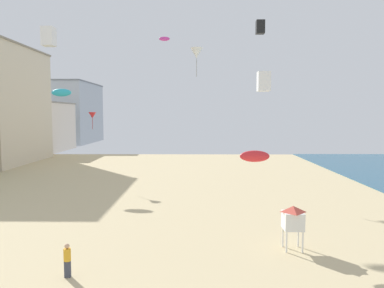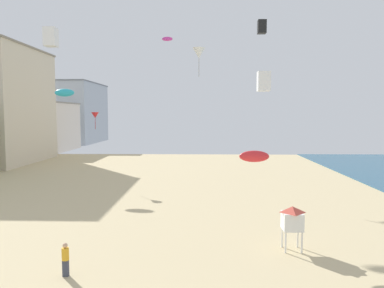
% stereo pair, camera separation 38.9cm
% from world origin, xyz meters
% --- Properties ---
extents(boardwalk_hotel_far, '(12.58, 14.01, 10.18)m').
position_xyz_m(boardwalk_hotel_far, '(-29.46, 66.71, 5.09)').
color(boardwalk_hotel_far, silver).
rests_on(boardwalk_hotel_far, ground).
extents(boardwalk_hotel_distant, '(12.16, 22.25, 16.01)m').
position_xyz_m(boardwalk_hotel_distant, '(-29.46, 88.25, 8.01)').
color(boardwalk_hotel_distant, '#ADB7C1').
rests_on(boardwalk_hotel_distant, ground).
extents(kite_flyer, '(0.34, 0.34, 1.64)m').
position_xyz_m(kite_flyer, '(-1.67, 6.45, 0.92)').
color(kite_flyer, '#383D4C').
rests_on(kite_flyer, ground).
extents(lifeguard_stand, '(1.10, 1.10, 2.55)m').
position_xyz_m(lifeguard_stand, '(9.99, 10.20, 1.84)').
color(lifeguard_stand, white).
rests_on(lifeguard_stand, ground).
extents(kite_red_delta, '(0.85, 0.85, 1.94)m').
position_xyz_m(kite_red_delta, '(-7.42, 31.39, 7.60)').
color(kite_red_delta, red).
extents(kite_white_box, '(0.79, 0.79, 1.24)m').
position_xyz_m(kite_white_box, '(8.76, 13.41, 9.84)').
color(kite_white_box, white).
extents(kite_black_box, '(0.73, 0.73, 1.14)m').
position_xyz_m(kite_black_box, '(9.97, 22.26, 15.27)').
color(kite_black_box, black).
extents(kite_cyan_parafoil, '(2.26, 0.63, 0.88)m').
position_xyz_m(kite_cyan_parafoil, '(-10.79, 31.15, 10.16)').
color(kite_cyan_parafoil, '#2DB7CC').
extents(kite_magenta_parafoil, '(1.37, 0.38, 0.53)m').
position_xyz_m(kite_magenta_parafoil, '(0.32, 37.28, 17.29)').
color(kite_magenta_parafoil, '#DB3D9E').
extents(kite_white_box_2, '(0.99, 0.99, 1.55)m').
position_xyz_m(kite_white_box_2, '(-7.86, 20.62, 14.18)').
color(kite_white_box_2, white).
extents(kite_red_parafoil, '(1.82, 0.51, 0.71)m').
position_xyz_m(kite_red_parafoil, '(8.02, 11.92, 5.19)').
color(kite_red_parafoil, red).
extents(kite_white_delta, '(1.40, 1.40, 3.19)m').
position_xyz_m(kite_white_delta, '(4.43, 31.33, 14.52)').
color(kite_white_delta, white).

